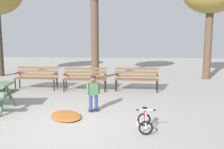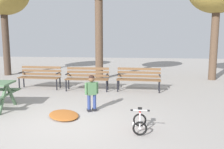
# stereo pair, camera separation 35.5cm
# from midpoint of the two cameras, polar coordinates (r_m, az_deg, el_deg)

# --- Properties ---
(ground) EXTENTS (36.00, 36.00, 0.00)m
(ground) POSITION_cam_midpoint_polar(r_m,az_deg,el_deg) (5.83, -9.44, -11.40)
(ground) COLOR gray
(park_bench_far_left) EXTENTS (1.61, 0.49, 0.85)m
(park_bench_far_left) POSITION_cam_midpoint_polar(r_m,az_deg,el_deg) (9.89, -15.31, -0.19)
(park_bench_far_left) COLOR brown
(park_bench_far_left) RESTS_ON ground
(park_bench_left) EXTENTS (1.61, 0.50, 0.85)m
(park_bench_left) POSITION_cam_midpoint_polar(r_m,az_deg,el_deg) (9.22, -4.63, -0.54)
(park_bench_left) COLOR brown
(park_bench_left) RESTS_ON ground
(park_bench_right) EXTENTS (1.62, 0.52, 0.85)m
(park_bench_right) POSITION_cam_midpoint_polar(r_m,az_deg,el_deg) (9.13, 7.30, -0.67)
(park_bench_right) COLOR brown
(park_bench_right) RESTS_ON ground
(child_standing) EXTENTS (0.34, 0.26, 0.99)m
(child_standing) POSITION_cam_midpoint_polar(r_m,az_deg,el_deg) (6.61, -3.21, -3.65)
(child_standing) COLOR navy
(child_standing) RESTS_ON ground
(kids_bicycle) EXTENTS (0.39, 0.56, 0.54)m
(kids_bicycle) POSITION_cam_midpoint_polar(r_m,az_deg,el_deg) (5.40, 8.36, -10.77)
(kids_bicycle) COLOR black
(kids_bicycle) RESTS_ON ground
(leaf_pile) EXTENTS (1.15, 1.23, 0.07)m
(leaf_pile) POSITION_cam_midpoint_polar(r_m,az_deg,el_deg) (6.39, -9.54, -9.24)
(leaf_pile) COLOR #9E5623
(leaf_pile) RESTS_ON ground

